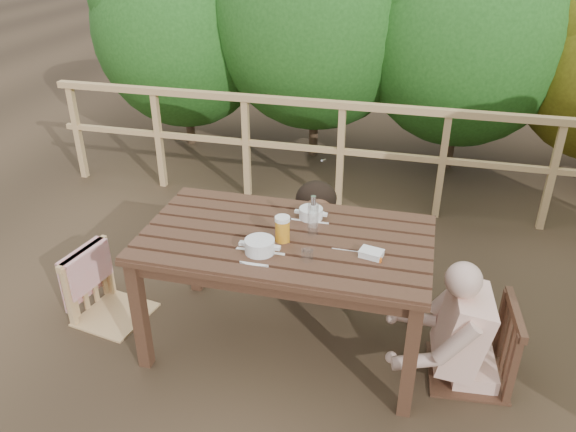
% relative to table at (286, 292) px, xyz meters
% --- Properties ---
extents(ground, '(60.00, 60.00, 0.00)m').
position_rel_table_xyz_m(ground, '(0.00, 0.00, -0.39)').
color(ground, '#433321').
rests_on(ground, ground).
extents(table, '(1.69, 0.95, 0.78)m').
position_rel_table_xyz_m(table, '(0.00, 0.00, 0.00)').
color(table, '#3A2418').
rests_on(table, ground).
extents(chair_left, '(0.52, 0.52, 0.90)m').
position_rel_table_xyz_m(chair_left, '(-1.21, -0.03, 0.06)').
color(chair_left, tan).
rests_on(chair_left, ground).
extents(chair_far, '(0.53, 0.53, 0.86)m').
position_rel_table_xyz_m(chair_far, '(0.00, 0.80, 0.04)').
color(chair_far, '#3A2418').
rests_on(chair_far, ground).
extents(chair_right, '(0.51, 0.51, 0.95)m').
position_rel_table_xyz_m(chair_right, '(1.13, -0.01, 0.08)').
color(chair_right, '#3A2418').
rests_on(chair_right, ground).
extents(woman, '(0.67, 0.75, 1.28)m').
position_rel_table_xyz_m(woman, '(0.00, 0.82, 0.25)').
color(woman, black).
rests_on(woman, ground).
extents(diner_right, '(0.67, 0.57, 1.27)m').
position_rel_table_xyz_m(diner_right, '(1.16, -0.01, 0.25)').
color(diner_right, beige).
rests_on(diner_right, ground).
extents(railing, '(5.60, 0.10, 1.01)m').
position_rel_table_xyz_m(railing, '(0.00, 2.00, 0.11)').
color(railing, tan).
rests_on(railing, ground).
extents(soup_near, '(0.28, 0.28, 0.09)m').
position_rel_table_xyz_m(soup_near, '(-0.09, -0.21, 0.44)').
color(soup_near, white).
rests_on(soup_near, table).
extents(soup_far, '(0.25, 0.25, 0.08)m').
position_rel_table_xyz_m(soup_far, '(0.10, 0.25, 0.43)').
color(soup_far, white).
rests_on(soup_far, table).
extents(beer_glass, '(0.09, 0.09, 0.17)m').
position_rel_table_xyz_m(beer_glass, '(-0.00, -0.06, 0.48)').
color(beer_glass, '#CA7C0B').
rests_on(beer_glass, table).
extents(bottle, '(0.06, 0.06, 0.26)m').
position_rel_table_xyz_m(bottle, '(0.15, 0.05, 0.52)').
color(bottle, white).
rests_on(bottle, table).
extents(tumbler, '(0.07, 0.07, 0.08)m').
position_rel_table_xyz_m(tumbler, '(0.18, -0.23, 0.43)').
color(tumbler, white).
rests_on(tumbler, table).
extents(butter_tub, '(0.14, 0.12, 0.05)m').
position_rel_table_xyz_m(butter_tub, '(0.51, -0.11, 0.42)').
color(butter_tub, white).
rests_on(butter_tub, table).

